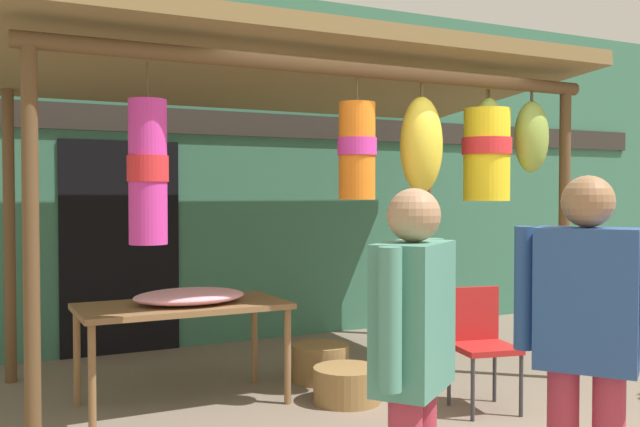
% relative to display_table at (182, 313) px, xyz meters
% --- Properties ---
extents(ground_plane, '(30.00, 30.00, 0.00)m').
position_rel_display_table_xyz_m(ground_plane, '(1.26, -0.61, -0.66)').
color(ground_plane, '#756656').
extents(shop_facade, '(12.03, 0.29, 3.56)m').
position_rel_display_table_xyz_m(shop_facade, '(1.25, 1.97, 1.12)').
color(shop_facade, '#387056').
rests_on(shop_facade, ground_plane).
extents(market_stall_canopy, '(4.53, 2.40, 2.64)m').
position_rel_display_table_xyz_m(market_stall_canopy, '(1.08, 0.08, 1.63)').
color(market_stall_canopy, brown).
rests_on(market_stall_canopy, ground_plane).
extents(display_table, '(1.45, 0.74, 0.73)m').
position_rel_display_table_xyz_m(display_table, '(0.00, 0.00, 0.00)').
color(display_table, brown).
rests_on(display_table, ground_plane).
extents(flower_heap_on_table, '(0.80, 0.56, 0.11)m').
position_rel_display_table_xyz_m(flower_heap_on_table, '(0.06, -0.04, 0.12)').
color(flower_heap_on_table, pink).
rests_on(flower_heap_on_table, display_table).
extents(folding_chair, '(0.47, 0.47, 0.84)m').
position_rel_display_table_xyz_m(folding_chair, '(1.84, -1.02, -0.15)').
color(folding_chair, '#AD1E1E').
rests_on(folding_chair, ground_plane).
extents(wicker_basket_by_table, '(0.46, 0.46, 0.29)m').
position_rel_display_table_xyz_m(wicker_basket_by_table, '(1.17, 0.12, -0.51)').
color(wicker_basket_by_table, olive).
rests_on(wicker_basket_by_table, ground_plane).
extents(wicker_basket_spare, '(0.49, 0.49, 0.25)m').
position_rel_display_table_xyz_m(wicker_basket_spare, '(1.08, -0.48, -0.53)').
color(wicker_basket_spare, olive).
rests_on(wicker_basket_spare, ground_plane).
extents(vendor_in_orange, '(0.41, 0.50, 1.59)m').
position_rel_display_table_xyz_m(vendor_in_orange, '(0.90, -2.83, 0.28)').
color(vendor_in_orange, '#B23347').
rests_on(vendor_in_orange, ground_plane).
extents(customer_foreground, '(0.49, 0.42, 1.53)m').
position_rel_display_table_xyz_m(customer_foreground, '(0.14, -2.68, 0.24)').
color(customer_foreground, '#B23347').
rests_on(customer_foreground, ground_plane).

